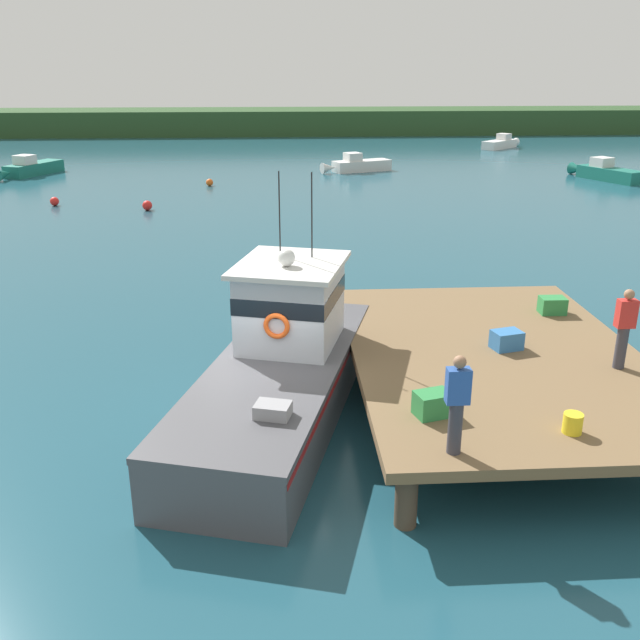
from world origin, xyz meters
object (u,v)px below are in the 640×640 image
at_px(moored_boat_far_left, 30,168).
at_px(mooring_buoy_inshore, 147,205).
at_px(crate_stack_mid_dock, 507,340).
at_px(bait_bucket, 573,423).
at_px(crate_single_by_cleat, 433,404).
at_px(moored_boat_far_right, 605,172).
at_px(crate_stack_near_edge, 552,305).
at_px(deckhand_further_back, 457,403).
at_px(moored_boat_off_the_point, 357,165).
at_px(deckhand_by_the_boat, 624,327).
at_px(mooring_buoy_outer, 55,201).
at_px(mooring_buoy_channel_marker, 210,182).
at_px(moored_boat_outer_mooring, 501,143).
at_px(main_fishing_boat, 284,362).

relative_size(moored_boat_far_left, mooring_buoy_inshore, 10.79).
height_order(crate_stack_mid_dock, bait_bucket, crate_stack_mid_dock).
relative_size(crate_stack_mid_dock, crate_single_by_cleat, 1.00).
bearing_deg(moored_boat_far_right, mooring_buoy_inshore, -163.35).
height_order(crate_stack_near_edge, bait_bucket, crate_stack_near_edge).
xyz_separation_m(bait_bucket, deckhand_further_back, (-2.09, -0.50, 0.69)).
bearing_deg(crate_stack_near_edge, moored_boat_off_the_point, 92.03).
bearing_deg(crate_stack_mid_dock, moored_boat_far_left, 121.43).
bearing_deg(crate_stack_mid_dock, deckhand_by_the_boat, -30.00).
distance_m(mooring_buoy_outer, mooring_buoy_channel_marker, 9.33).
bearing_deg(mooring_buoy_outer, crate_stack_mid_dock, -55.21).
relative_size(bait_bucket, mooring_buoy_outer, 0.77).
distance_m(moored_boat_far_right, moored_boat_outer_mooring, 17.47).
height_order(crate_stack_near_edge, moored_boat_far_left, crate_stack_near_edge).
bearing_deg(moored_boat_outer_mooring, moored_boat_off_the_point, -136.96).
bearing_deg(deckhand_further_back, moored_boat_far_left, 116.05).
height_order(main_fishing_boat, moored_boat_outer_mooring, main_fishing_boat).
height_order(bait_bucket, deckhand_by_the_boat, deckhand_by_the_boat).
distance_m(bait_bucket, moored_boat_far_right, 36.93).
bearing_deg(moored_boat_far_left, mooring_buoy_inshore, -51.95).
xyz_separation_m(crate_stack_near_edge, deckhand_by_the_boat, (0.13, -3.26, 0.66)).
xyz_separation_m(deckhand_by_the_boat, moored_boat_outer_mooring, (12.55, 48.30, -1.65)).
xyz_separation_m(moored_boat_far_right, mooring_buoy_channel_marker, (-24.45, -0.86, -0.25)).
bearing_deg(moored_boat_off_the_point, crate_stack_mid_dock, -91.10).
height_order(deckhand_further_back, mooring_buoy_outer, deckhand_further_back).
bearing_deg(moored_boat_far_right, mooring_buoy_channel_marker, -177.99).
distance_m(moored_boat_far_right, mooring_buoy_outer, 32.51).
height_order(moored_boat_far_right, moored_boat_outer_mooring, moored_boat_far_right).
bearing_deg(moored_boat_far_right, deckhand_further_back, -117.76).
relative_size(crate_stack_near_edge, deckhand_by_the_boat, 0.37).
bearing_deg(crate_stack_near_edge, moored_boat_far_left, 125.35).
bearing_deg(mooring_buoy_channel_marker, bait_bucket, -75.04).
relative_size(deckhand_by_the_boat, moored_boat_off_the_point, 0.33).
height_order(bait_bucket, moored_boat_off_the_point, bait_bucket).
bearing_deg(mooring_buoy_inshore, moored_boat_off_the_point, 46.68).
distance_m(main_fishing_boat, mooring_buoy_inshore, 22.67).
relative_size(main_fishing_boat, crate_stack_near_edge, 16.54).
xyz_separation_m(deckhand_by_the_boat, deckhand_further_back, (-4.05, -3.01, 0.00)).
bearing_deg(main_fishing_boat, moored_boat_far_left, 115.28).
distance_m(main_fishing_boat, moored_boat_off_the_point, 34.70).
relative_size(bait_bucket, moored_boat_far_left, 0.07).
bearing_deg(mooring_buoy_channel_marker, crate_stack_near_edge, -68.52).
height_order(crate_stack_mid_dock, moored_boat_far_left, crate_stack_mid_dock).
bearing_deg(mooring_buoy_channel_marker, crate_stack_mid_dock, -73.19).
distance_m(moored_boat_outer_mooring, mooring_buoy_outer, 38.88).
bearing_deg(moored_boat_far_right, moored_boat_off_the_point, 163.28).
bearing_deg(bait_bucket, moored_boat_outer_mooring, 74.06).
relative_size(deckhand_further_back, mooring_buoy_inshore, 3.38).
height_order(deckhand_further_back, mooring_buoy_inshore, deckhand_further_back).
xyz_separation_m(bait_bucket, mooring_buoy_channel_marker, (-8.70, 32.54, -1.16)).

